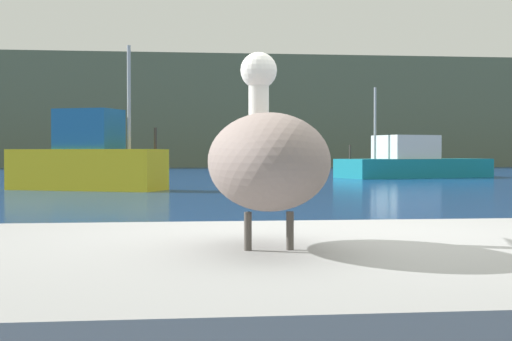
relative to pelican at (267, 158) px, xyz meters
name	(u,v)px	position (x,y,z in m)	size (l,w,h in m)	color
hillside_backdrop	(180,113)	(0.49, 66.28, 3.72)	(140.00, 10.62, 9.87)	#5B664C
pelican	(267,158)	(0.00, 0.00, 0.00)	(0.49, 1.21, 0.83)	gray
fishing_boat_teal	(412,163)	(11.81, 33.61, -0.45)	(8.43, 5.04, 4.49)	teal
fishing_boat_yellow	(88,160)	(-3.16, 22.45, -0.20)	(5.49, 3.67, 4.78)	yellow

